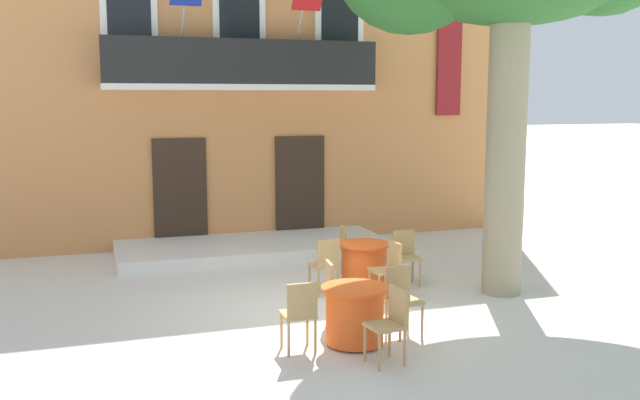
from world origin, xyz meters
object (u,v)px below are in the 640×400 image
(pedestrian_near_entrance, at_px, (510,226))
(cafe_table_middle, at_px, (364,265))
(cafe_chair_near_tree_0, at_px, (300,311))
(cafe_chair_near_tree_3, at_px, (337,289))
(cafe_chair_near_tree_2, at_px, (401,296))
(cafe_chair_middle_2, at_px, (406,253))
(cafe_table_near_tree, at_px, (355,315))
(cafe_chair_middle_3, at_px, (349,248))
(cafe_chair_near_tree_1, at_px, (391,320))
(cafe_chair_middle_0, at_px, (326,262))
(cafe_chair_middle_1, at_px, (389,266))

(pedestrian_near_entrance, bearing_deg, cafe_table_middle, 177.94)
(cafe_chair_near_tree_0, distance_m, cafe_chair_near_tree_3, 1.13)
(cafe_chair_near_tree_3, xyz_separation_m, cafe_table_middle, (1.10, 1.72, -0.14))
(cafe_chair_near_tree_3, xyz_separation_m, pedestrian_near_entrance, (3.80, 1.63, 0.38))
(cafe_chair_near_tree_2, relative_size, cafe_chair_middle_2, 1.00)
(cafe_table_near_tree, height_order, cafe_chair_middle_3, cafe_chair_middle_3)
(cafe_chair_near_tree_1, distance_m, cafe_chair_middle_2, 3.65)
(cafe_table_middle, bearing_deg, cafe_chair_near_tree_2, -99.70)
(cafe_chair_near_tree_2, bearing_deg, cafe_chair_near_tree_0, -170.46)
(cafe_chair_near_tree_1, xyz_separation_m, cafe_chair_near_tree_3, (-0.14, 1.49, 0.00))
(cafe_chair_near_tree_3, distance_m, cafe_chair_middle_0, 1.60)
(cafe_chair_middle_0, bearing_deg, cafe_table_near_tree, -99.61)
(cafe_table_near_tree, height_order, cafe_chair_near_tree_3, cafe_chair_near_tree_3)
(cafe_chair_near_tree_2, relative_size, cafe_table_middle, 1.05)
(cafe_chair_near_tree_1, height_order, cafe_chair_middle_1, same)
(cafe_chair_middle_0, bearing_deg, cafe_chair_middle_3, 50.90)
(cafe_chair_near_tree_1, bearing_deg, cafe_chair_middle_1, 66.63)
(cafe_chair_middle_1, relative_size, pedestrian_near_entrance, 0.56)
(cafe_table_near_tree, distance_m, pedestrian_near_entrance, 4.53)
(cafe_chair_middle_0, bearing_deg, cafe_chair_near_tree_2, -80.89)
(cafe_chair_near_tree_1, xyz_separation_m, cafe_chair_middle_0, (0.22, 3.04, 0.00))
(cafe_chair_middle_0, relative_size, pedestrian_near_entrance, 0.56)
(cafe_chair_near_tree_0, bearing_deg, cafe_table_near_tree, 5.41)
(cafe_table_near_tree, distance_m, cafe_chair_middle_0, 2.35)
(cafe_table_near_tree, relative_size, cafe_chair_near_tree_2, 0.95)
(cafe_chair_near_tree_1, xyz_separation_m, cafe_chair_middle_2, (1.71, 3.23, 0.00))
(cafe_chair_near_tree_1, distance_m, cafe_chair_middle_3, 4.08)
(cafe_table_near_tree, bearing_deg, cafe_chair_middle_1, 54.50)
(cafe_table_middle, bearing_deg, cafe_chair_middle_0, -167.00)
(cafe_chair_near_tree_2, bearing_deg, cafe_chair_middle_2, 63.64)
(cafe_chair_near_tree_3, relative_size, cafe_chair_middle_1, 1.00)
(cafe_chair_near_tree_0, height_order, cafe_chair_near_tree_2, same)
(cafe_chair_middle_0, bearing_deg, cafe_chair_near_tree_0, -115.63)
(cafe_chair_middle_1, bearing_deg, cafe_table_near_tree, -125.50)
(cafe_chair_middle_1, relative_size, cafe_chair_middle_3, 1.00)
(cafe_chair_near_tree_0, height_order, pedestrian_near_entrance, pedestrian_near_entrance)
(pedestrian_near_entrance, bearing_deg, cafe_chair_middle_3, 162.39)
(cafe_chair_near_tree_2, height_order, cafe_chair_middle_2, same)
(cafe_chair_near_tree_1, bearing_deg, cafe_table_middle, 73.43)
(cafe_chair_near_tree_2, xyz_separation_m, pedestrian_near_entrance, (3.09, 2.20, 0.38))
(cafe_chair_middle_0, bearing_deg, pedestrian_near_entrance, 1.21)
(cafe_table_near_tree, xyz_separation_m, cafe_chair_near_tree_2, (0.73, 0.18, 0.14))
(cafe_chair_near_tree_3, bearing_deg, cafe_chair_middle_3, 65.74)
(cafe_table_near_tree, distance_m, cafe_chair_near_tree_3, 0.77)
(cafe_table_middle, xyz_separation_m, cafe_chair_middle_1, (0.11, -0.75, 0.14))
(pedestrian_near_entrance, bearing_deg, cafe_chair_middle_0, -178.79)
(cafe_chair_middle_3, bearing_deg, cafe_table_near_tree, -109.45)
(cafe_chair_near_tree_3, relative_size, pedestrian_near_entrance, 0.56)
(cafe_table_middle, bearing_deg, cafe_table_near_tree, -114.43)
(cafe_table_middle, relative_size, cafe_chair_middle_1, 0.95)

